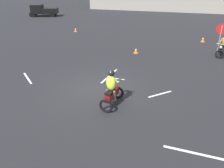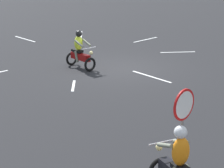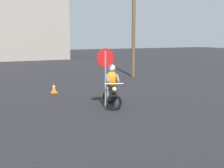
# 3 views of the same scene
# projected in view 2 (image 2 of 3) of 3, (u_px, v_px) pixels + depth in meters

# --- Properties ---
(ground_plane) EXTENTS (120.00, 120.00, 0.00)m
(ground_plane) POSITION_uv_depth(u_px,v_px,m) (121.00, 69.00, 19.03)
(ground_plane) COLOR black
(motorcycle_rider_foreground) EXTENTS (0.73, 1.53, 1.66)m
(motorcycle_rider_foreground) POSITION_uv_depth(u_px,v_px,m) (80.00, 52.00, 18.89)
(motorcycle_rider_foreground) COLOR black
(motorcycle_rider_foreground) RESTS_ON ground
(motorcycle_rider_background) EXTENTS (1.07, 1.55, 1.66)m
(motorcycle_rider_background) POSITION_uv_depth(u_px,v_px,m) (178.00, 166.00, 9.19)
(motorcycle_rider_background) COLOR black
(motorcycle_rider_background) RESTS_ON ground
(stop_sign) EXTENTS (0.70, 0.08, 2.30)m
(stop_sign) POSITION_uv_depth(u_px,v_px,m) (183.00, 119.00, 9.30)
(stop_sign) COLOR slate
(stop_sign) RESTS_ON ground
(lane_stripe_ne) EXTENTS (1.01, 1.05, 0.01)m
(lane_stripe_ne) POSITION_uv_depth(u_px,v_px,m) (73.00, 86.00, 16.71)
(lane_stripe_ne) COLOR silver
(lane_stripe_ne) RESTS_ON ground
(lane_stripe_n) EXTENTS (0.28, 2.18, 0.01)m
(lane_stripe_n) POSITION_uv_depth(u_px,v_px,m) (151.00, 77.00, 17.85)
(lane_stripe_n) COLOR silver
(lane_stripe_n) RESTS_ON ground
(lane_stripe_nw) EXTENTS (1.42, 1.20, 0.01)m
(lane_stripe_nw) POSITION_uv_depth(u_px,v_px,m) (178.00, 52.00, 21.90)
(lane_stripe_nw) COLOR silver
(lane_stripe_nw) RESTS_ON ground
(lane_stripe_w) EXTENTS (1.98, 0.13, 0.01)m
(lane_stripe_w) POSITION_uv_depth(u_px,v_px,m) (146.00, 40.00, 24.74)
(lane_stripe_w) COLOR silver
(lane_stripe_w) RESTS_ON ground
(lane_stripe_sw) EXTENTS (1.48, 1.59, 0.01)m
(lane_stripe_sw) POSITION_uv_depth(u_px,v_px,m) (81.00, 34.00, 26.14)
(lane_stripe_sw) COLOR silver
(lane_stripe_sw) RESTS_ON ground
(lane_stripe_s) EXTENTS (0.21, 2.10, 0.01)m
(lane_stripe_s) POSITION_uv_depth(u_px,v_px,m) (25.00, 39.00, 24.91)
(lane_stripe_s) COLOR silver
(lane_stripe_s) RESTS_ON ground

